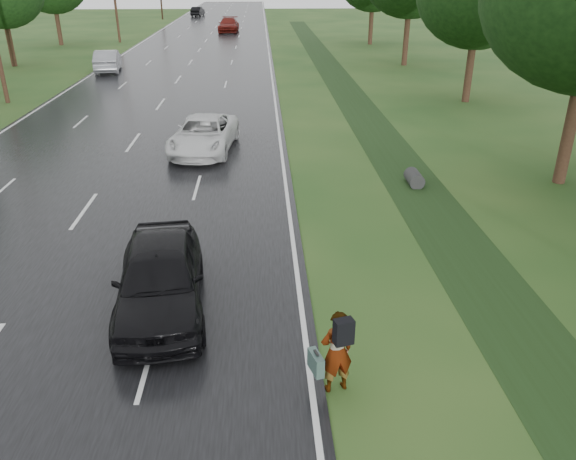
# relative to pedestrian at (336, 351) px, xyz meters

# --- Properties ---
(road) EXTENTS (14.00, 180.00, 0.04)m
(road) POSITION_rel_pedestrian_xyz_m (-7.18, 45.96, -0.88)
(road) COLOR black
(road) RESTS_ON ground
(edge_stripe_east) EXTENTS (0.12, 180.00, 0.01)m
(edge_stripe_east) POSITION_rel_pedestrian_xyz_m (-0.43, 45.96, -0.85)
(edge_stripe_east) COLOR silver
(edge_stripe_east) RESTS_ON road
(edge_stripe_west) EXTENTS (0.12, 180.00, 0.01)m
(edge_stripe_west) POSITION_rel_pedestrian_xyz_m (-13.93, 45.96, -0.85)
(edge_stripe_west) COLOR silver
(edge_stripe_west) RESTS_ON road
(center_line) EXTENTS (0.12, 180.00, 0.01)m
(center_line) POSITION_rel_pedestrian_xyz_m (-7.18, 45.96, -0.85)
(center_line) COLOR silver
(center_line) RESTS_ON road
(drainage_ditch) EXTENTS (2.20, 120.00, 0.56)m
(drainage_ditch) POSITION_rel_pedestrian_xyz_m (4.32, 19.66, -0.86)
(drainage_ditch) COLOR black
(drainage_ditch) RESTS_ON ground
(pedestrian) EXTENTS (0.89, 0.68, 1.74)m
(pedestrian) POSITION_rel_pedestrian_xyz_m (0.00, 0.00, 0.00)
(pedestrian) COLOR #A5998C
(pedestrian) RESTS_ON ground
(white_pickup) EXTENTS (3.00, 5.50, 1.46)m
(white_pickup) POSITION_rel_pedestrian_xyz_m (-3.78, 15.47, -0.13)
(white_pickup) COLOR silver
(white_pickup) RESTS_ON road
(dark_sedan) EXTENTS (2.47, 5.06, 1.66)m
(dark_sedan) POSITION_rel_pedestrian_xyz_m (-3.68, 2.96, -0.03)
(dark_sedan) COLOR black
(dark_sedan) RESTS_ON road
(silver_sedan) EXTENTS (2.35, 5.04, 1.60)m
(silver_sedan) POSITION_rel_pedestrian_xyz_m (-12.98, 36.79, -0.06)
(silver_sedan) COLOR gray
(silver_sedan) RESTS_ON road
(far_car_red) EXTENTS (2.53, 5.86, 1.68)m
(far_car_red) POSITION_rel_pedestrian_xyz_m (-5.10, 65.82, -0.01)
(far_car_red) COLOR maroon
(far_car_red) RESTS_ON road
(far_car_dark) EXTENTS (2.04, 4.57, 1.46)m
(far_car_dark) POSITION_rel_pedestrian_xyz_m (-11.45, 91.78, -0.13)
(far_car_dark) COLOR black
(far_car_dark) RESTS_ON road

